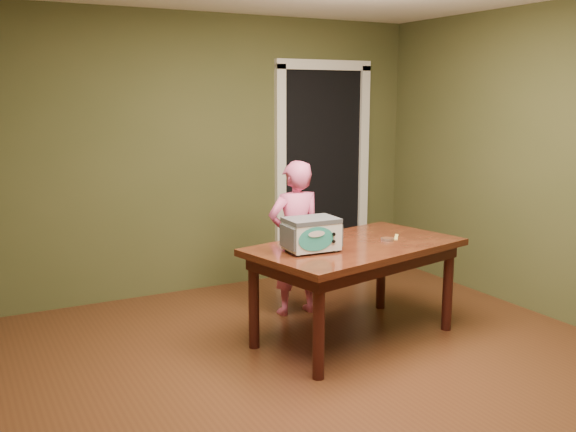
{
  "coord_description": "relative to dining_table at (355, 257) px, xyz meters",
  "views": [
    {
      "loc": [
        -2.15,
        -3.21,
        1.86
      ],
      "look_at": [
        0.1,
        1.0,
        0.95
      ],
      "focal_mm": 40.0,
      "sensor_mm": 36.0,
      "label": 1
    }
  ],
  "objects": [
    {
      "name": "dining_table",
      "position": [
        0.0,
        0.0,
        0.0
      ],
      "size": [
        1.75,
        1.22,
        0.75
      ],
      "rotation": [
        0.0,
        0.0,
        0.21
      ],
      "color": "#33120B",
      "rests_on": "floor"
    },
    {
      "name": "room_shell",
      "position": [
        -0.52,
        -0.7,
        1.06
      ],
      "size": [
        4.52,
        5.02,
        2.61
      ],
      "color": "#494B28",
      "rests_on": "ground"
    },
    {
      "name": "floor",
      "position": [
        -0.52,
        -0.7,
        -0.65
      ],
      "size": [
        5.0,
        5.0,
        0.0
      ],
      "primitive_type": "plane",
      "color": "#512A17",
      "rests_on": "ground"
    },
    {
      "name": "child",
      "position": [
        -0.12,
        0.74,
        0.01
      ],
      "size": [
        0.5,
        0.34,
        1.32
      ],
      "primitive_type": "imported",
      "rotation": [
        0.0,
        0.0,
        3.09
      ],
      "color": "#E65F97",
      "rests_on": "floor"
    },
    {
      "name": "toy_oven",
      "position": [
        -0.41,
        -0.04,
        0.23
      ],
      "size": [
        0.4,
        0.28,
        0.24
      ],
      "rotation": [
        0.0,
        0.0,
        -0.04
      ],
      "color": "#4C4F54",
      "rests_on": "dining_table"
    },
    {
      "name": "baking_pan",
      "position": [
        0.27,
        -0.03,
        0.11
      ],
      "size": [
        0.1,
        0.1,
        0.02
      ],
      "color": "silver",
      "rests_on": "dining_table"
    },
    {
      "name": "doorway",
      "position": [
        0.78,
        2.08,
        0.41
      ],
      "size": [
        1.1,
        0.66,
        2.25
      ],
      "color": "black",
      "rests_on": "ground"
    },
    {
      "name": "spatula",
      "position": [
        0.41,
        0.03,
        0.1
      ],
      "size": [
        0.13,
        0.15,
        0.01
      ],
      "primitive_type": "cube",
      "rotation": [
        0.0,
        0.0,
        0.87
      ],
      "color": "#E3CB62",
      "rests_on": "dining_table"
    }
  ]
}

